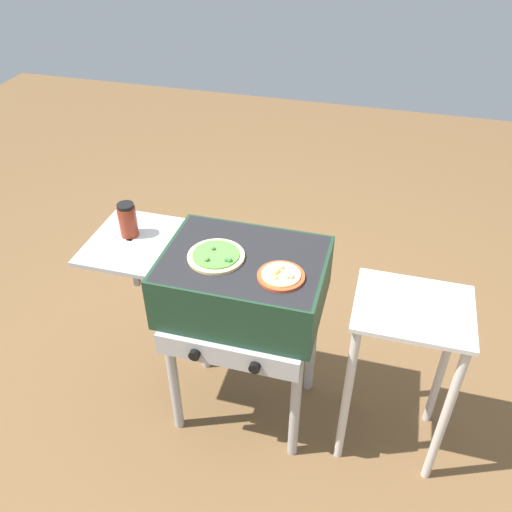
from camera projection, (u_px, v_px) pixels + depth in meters
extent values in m
plane|color=brown|center=(246.00, 405.00, 2.61)|extent=(8.00, 8.00, 0.00)
cube|color=#193823|center=(244.00, 282.00, 2.14)|extent=(0.64, 0.48, 0.24)
cube|color=black|center=(244.00, 259.00, 2.07)|extent=(0.61, 0.46, 0.01)
cube|color=#ABABAB|center=(130.00, 241.00, 2.17)|extent=(0.32, 0.41, 0.02)
cube|color=#ABABAB|center=(134.00, 263.00, 2.24)|extent=(0.02, 0.02, 0.24)
cube|color=#ABABAB|center=(226.00, 357.00, 2.05)|extent=(0.58, 0.02, 0.10)
cylinder|color=black|center=(194.00, 355.00, 2.05)|extent=(0.04, 0.02, 0.04)
cylinder|color=black|center=(255.00, 368.00, 2.00)|extent=(0.04, 0.02, 0.04)
cylinder|color=#ABABAB|center=(173.00, 378.00, 2.32)|extent=(0.04, 0.04, 0.66)
cylinder|color=#ABABAB|center=(295.00, 405.00, 2.21)|extent=(0.04, 0.04, 0.66)
cylinder|color=#ABABAB|center=(203.00, 319.00, 2.61)|extent=(0.04, 0.04, 0.66)
cylinder|color=#ABABAB|center=(312.00, 340.00, 2.50)|extent=(0.04, 0.04, 0.66)
cylinder|color=#E0C17F|center=(216.00, 256.00, 2.07)|extent=(0.22, 0.22, 0.01)
cylinder|color=#4C8C38|center=(216.00, 254.00, 2.06)|extent=(0.18, 0.18, 0.01)
sphere|color=#476938|center=(213.00, 249.00, 2.08)|extent=(0.02, 0.02, 0.02)
sphere|color=#3D6E3A|center=(227.00, 260.00, 2.02)|extent=(0.02, 0.02, 0.02)
sphere|color=#557A3E|center=(207.00, 260.00, 2.02)|extent=(0.02, 0.02, 0.02)
sphere|color=#3B8735|center=(229.00, 260.00, 2.02)|extent=(0.02, 0.02, 0.02)
cylinder|color=#C64723|center=(281.00, 276.00, 1.97)|extent=(0.18, 0.18, 0.01)
cylinder|color=#EDD17A|center=(281.00, 274.00, 1.96)|extent=(0.15, 0.15, 0.01)
sphere|color=#F2A885|center=(282.00, 267.00, 1.99)|extent=(0.02, 0.02, 0.02)
sphere|color=#EED481|center=(274.00, 273.00, 1.96)|extent=(0.02, 0.02, 0.02)
sphere|color=#F2CC8B|center=(287.00, 277.00, 1.94)|extent=(0.02, 0.02, 0.02)
sphere|color=#F29D87|center=(292.00, 277.00, 1.94)|extent=(0.02, 0.02, 0.02)
sphere|color=#EDEB7F|center=(275.00, 278.00, 1.94)|extent=(0.02, 0.02, 0.02)
sphere|color=#CACD66|center=(276.00, 271.00, 1.97)|extent=(0.03, 0.03, 0.03)
cylinder|color=maroon|center=(128.00, 221.00, 2.15)|extent=(0.07, 0.07, 0.13)
cylinder|color=black|center=(125.00, 206.00, 2.11)|extent=(0.07, 0.07, 0.01)
cube|color=beige|center=(414.00, 308.00, 1.99)|extent=(0.44, 0.36, 0.02)
cylinder|color=beige|center=(347.00, 398.00, 2.16)|extent=(0.04, 0.04, 0.79)
cylinder|color=beige|center=(444.00, 419.00, 2.08)|extent=(0.04, 0.04, 0.79)
cylinder|color=beige|center=(355.00, 345.00, 2.39)|extent=(0.04, 0.04, 0.79)
cylinder|color=beige|center=(444.00, 362.00, 2.31)|extent=(0.04, 0.04, 0.79)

